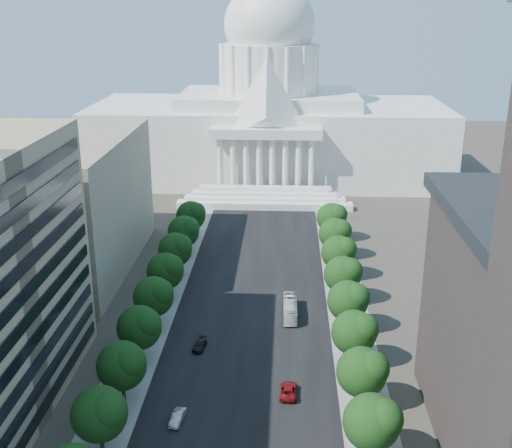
% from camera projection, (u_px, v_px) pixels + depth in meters
% --- Properties ---
extents(road_asphalt, '(30.00, 260.00, 0.01)m').
position_uv_depth(road_asphalt, '(255.00, 288.00, 137.45)').
color(road_asphalt, black).
rests_on(road_asphalt, ground).
extents(sidewalk_left, '(8.00, 260.00, 0.02)m').
position_uv_depth(sidewalk_left, '(167.00, 286.00, 138.33)').
color(sidewalk_left, gray).
rests_on(sidewalk_left, ground).
extents(sidewalk_right, '(8.00, 260.00, 0.02)m').
position_uv_depth(sidewalk_right, '(344.00, 290.00, 136.57)').
color(sidewalk_right, gray).
rests_on(sidewalk_right, ground).
extents(capitol, '(120.00, 56.00, 73.00)m').
position_uv_depth(capitol, '(269.00, 119.00, 220.45)').
color(capitol, white).
rests_on(capitol, ground).
extents(office_block_left_far, '(38.00, 52.00, 30.00)m').
position_uv_depth(office_block_left_far, '(44.00, 204.00, 144.19)').
color(office_block_left_far, gray).
rests_on(office_block_left_far, ground).
extents(tree_l_c, '(7.79, 7.60, 9.97)m').
position_uv_depth(tree_l_c, '(101.00, 413.00, 85.01)').
color(tree_l_c, '#33261C').
rests_on(tree_l_c, ground).
extents(tree_l_d, '(7.79, 7.60, 9.97)m').
position_uv_depth(tree_l_d, '(123.00, 365.00, 96.33)').
color(tree_l_d, '#33261C').
rests_on(tree_l_d, ground).
extents(tree_l_e, '(7.79, 7.60, 9.97)m').
position_uv_depth(tree_l_e, '(141.00, 327.00, 107.66)').
color(tree_l_e, '#33261C').
rests_on(tree_l_e, ground).
extents(tree_l_f, '(7.79, 7.60, 9.97)m').
position_uv_depth(tree_l_f, '(155.00, 296.00, 118.98)').
color(tree_l_f, '#33261C').
rests_on(tree_l_f, ground).
extents(tree_l_g, '(7.79, 7.60, 9.97)m').
position_uv_depth(tree_l_g, '(167.00, 270.00, 130.31)').
color(tree_l_g, '#33261C').
rests_on(tree_l_g, ground).
extents(tree_l_h, '(7.79, 7.60, 9.97)m').
position_uv_depth(tree_l_h, '(176.00, 249.00, 141.63)').
color(tree_l_h, '#33261C').
rests_on(tree_l_h, ground).
extents(tree_l_i, '(7.79, 7.60, 9.97)m').
position_uv_depth(tree_l_i, '(185.00, 230.00, 152.96)').
color(tree_l_i, '#33261C').
rests_on(tree_l_i, ground).
extents(tree_l_j, '(7.79, 7.60, 9.97)m').
position_uv_depth(tree_l_j, '(192.00, 215.00, 164.28)').
color(tree_l_j, '#33261C').
rests_on(tree_l_j, ground).
extents(tree_r_c, '(7.79, 7.60, 9.97)m').
position_uv_depth(tree_r_c, '(374.00, 421.00, 83.34)').
color(tree_r_c, '#33261C').
rests_on(tree_r_c, ground).
extents(tree_r_d, '(7.79, 7.60, 9.97)m').
position_uv_depth(tree_r_d, '(364.00, 371.00, 94.67)').
color(tree_r_d, '#33261C').
rests_on(tree_r_d, ground).
extents(tree_r_e, '(7.79, 7.60, 9.97)m').
position_uv_depth(tree_r_e, '(356.00, 332.00, 105.99)').
color(tree_r_e, '#33261C').
rests_on(tree_r_e, ground).
extents(tree_r_f, '(7.79, 7.60, 9.97)m').
position_uv_depth(tree_r_f, '(350.00, 300.00, 117.32)').
color(tree_r_f, '#33261C').
rests_on(tree_r_f, ground).
extents(tree_r_g, '(7.79, 7.60, 9.97)m').
position_uv_depth(tree_r_g, '(344.00, 274.00, 128.64)').
color(tree_r_g, '#33261C').
rests_on(tree_r_g, ground).
extents(tree_r_h, '(7.79, 7.60, 9.97)m').
position_uv_depth(tree_r_h, '(340.00, 252.00, 139.97)').
color(tree_r_h, '#33261C').
rests_on(tree_r_h, ground).
extents(tree_r_i, '(7.79, 7.60, 9.97)m').
position_uv_depth(tree_r_i, '(336.00, 233.00, 151.29)').
color(tree_r_i, '#33261C').
rests_on(tree_r_i, ground).
extents(tree_r_j, '(7.79, 7.60, 9.97)m').
position_uv_depth(tree_r_j, '(333.00, 217.00, 162.61)').
color(tree_r_j, '#33261C').
rests_on(tree_r_j, ground).
extents(streetlight_b, '(2.61, 0.44, 9.00)m').
position_uv_depth(streetlight_b, '(387.00, 430.00, 82.72)').
color(streetlight_b, gray).
rests_on(streetlight_b, ground).
extents(streetlight_c, '(2.61, 0.44, 9.00)m').
position_uv_depth(streetlight_c, '(365.00, 335.00, 106.31)').
color(streetlight_c, gray).
rests_on(streetlight_c, ground).
extents(streetlight_d, '(2.61, 0.44, 9.00)m').
position_uv_depth(streetlight_d, '(351.00, 274.00, 129.90)').
color(streetlight_d, gray).
rests_on(streetlight_d, ground).
extents(streetlight_e, '(2.61, 0.44, 9.00)m').
position_uv_depth(streetlight_e, '(342.00, 232.00, 153.49)').
color(streetlight_e, gray).
rests_on(streetlight_e, ground).
extents(streetlight_f, '(2.61, 0.44, 9.00)m').
position_uv_depth(streetlight_f, '(335.00, 202.00, 177.09)').
color(streetlight_f, gray).
rests_on(streetlight_f, ground).
extents(car_silver, '(2.07, 4.55, 1.45)m').
position_uv_depth(car_silver, '(178.00, 418.00, 93.40)').
color(car_silver, '#9B9DA2').
rests_on(car_silver, ground).
extents(car_red, '(2.75, 5.62, 1.54)m').
position_uv_depth(car_red, '(288.00, 391.00, 99.84)').
color(car_red, maroon).
rests_on(car_red, ground).
extents(car_dark_b, '(2.40, 4.74, 1.32)m').
position_uv_depth(car_dark_b, '(200.00, 345.00, 113.24)').
color(car_dark_b, black).
rests_on(car_dark_b, ground).
extents(city_bus, '(2.65, 10.91, 3.03)m').
position_uv_depth(city_bus, '(290.00, 308.00, 125.00)').
color(city_bus, silver).
rests_on(city_bus, ground).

